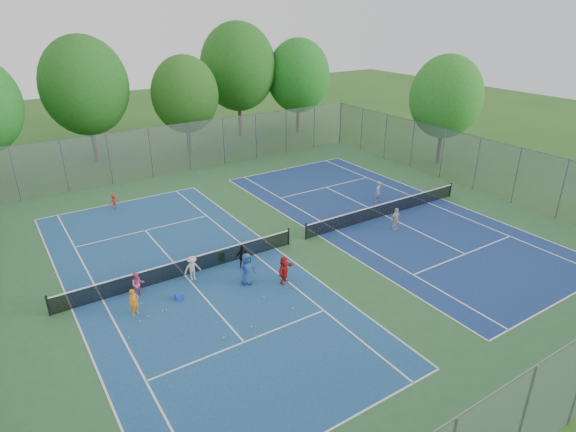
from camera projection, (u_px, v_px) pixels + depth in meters
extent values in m
plane|color=#2A591C|center=(297.00, 242.00, 28.24)|extent=(120.00, 120.00, 0.00)
cube|color=#2C5D32|center=(297.00, 242.00, 28.24)|extent=(32.00, 32.00, 0.01)
cube|color=navy|center=(185.00, 275.00, 24.73)|extent=(10.97, 23.77, 0.01)
cube|color=navy|center=(385.00, 216.00, 31.74)|extent=(10.97, 23.77, 0.01)
cube|color=black|center=(184.00, 268.00, 24.55)|extent=(12.87, 0.10, 0.91)
cube|color=black|center=(385.00, 209.00, 31.56)|extent=(12.87, 0.10, 0.91)
cube|color=gray|center=(189.00, 147.00, 39.69)|extent=(32.00, 0.10, 4.00)
cube|color=gray|center=(477.00, 164.00, 35.44)|extent=(0.10, 32.00, 4.00)
cylinder|color=#443326|center=(94.00, 140.00, 42.09)|extent=(0.36, 0.36, 3.85)
ellipsoid|color=#1E5618|center=(84.00, 86.00, 40.22)|extent=(7.20, 7.20, 8.28)
cylinder|color=#443326|center=(189.00, 136.00, 44.70)|extent=(0.36, 0.36, 3.15)
ellipsoid|color=#245719|center=(185.00, 94.00, 43.16)|extent=(6.00, 6.00, 6.90)
cylinder|color=#443326|center=(240.00, 116.00, 50.29)|extent=(0.36, 0.36, 4.20)
ellipsoid|color=#1F5619|center=(238.00, 67.00, 48.29)|extent=(7.60, 7.60, 8.74)
cylinder|color=#443326|center=(298.00, 116.00, 51.90)|extent=(0.36, 0.36, 3.50)
ellipsoid|color=#1E691E|center=(298.00, 76.00, 50.20)|extent=(6.60, 6.60, 7.59)
cylinder|color=#443326|center=(440.00, 144.00, 41.64)|extent=(0.36, 0.36, 3.50)
ellipsoid|color=#246B1F|center=(446.00, 97.00, 40.03)|extent=(6.00, 6.00, 6.90)
cube|color=#193BBE|center=(179.00, 297.00, 22.68)|extent=(0.36, 0.36, 0.29)
cube|color=green|center=(221.00, 256.00, 26.08)|extent=(0.29, 0.29, 0.53)
imported|color=orange|center=(134.00, 302.00, 21.38)|extent=(0.55, 0.45, 1.29)
imported|color=#CD4F80|center=(138.00, 284.00, 22.75)|extent=(0.66, 0.54, 1.29)
imported|color=silver|center=(192.00, 268.00, 24.12)|extent=(0.88, 0.55, 1.31)
imported|color=black|center=(242.00, 257.00, 25.21)|extent=(0.78, 0.33, 1.33)
imported|color=#26488C|center=(247.00, 269.00, 23.68)|extent=(0.85, 0.58, 1.68)
imported|color=#B4191A|center=(284.00, 270.00, 23.79)|extent=(1.41, 1.03, 1.47)
imported|color=#A32617|center=(114.00, 201.00, 32.64)|extent=(0.77, 0.57, 1.06)
imported|color=gray|center=(378.00, 192.00, 33.71)|extent=(0.64, 0.52, 1.52)
imported|color=silver|center=(396.00, 219.00, 29.51)|extent=(0.88, 0.46, 1.44)
sphere|color=#9FC12D|center=(129.00, 338.00, 20.05)|extent=(0.07, 0.07, 0.07)
sphere|color=#C6DB33|center=(166.00, 310.00, 21.87)|extent=(0.07, 0.07, 0.07)
sphere|color=#CBDC33|center=(140.00, 322.00, 21.08)|extent=(0.07, 0.07, 0.07)
sphere|color=#C6DA32|center=(163.00, 311.00, 21.80)|extent=(0.07, 0.07, 0.07)
sphere|color=#AECA2F|center=(264.00, 298.00, 22.80)|extent=(0.07, 0.07, 0.07)
sphere|color=#C2E134|center=(148.00, 317.00, 21.41)|extent=(0.07, 0.07, 0.07)
sphere|color=yellow|center=(251.00, 278.00, 24.45)|extent=(0.07, 0.07, 0.07)
sphere|color=yellow|center=(257.00, 337.00, 20.11)|extent=(0.07, 0.07, 0.07)
sphere|color=#D6EC36|center=(223.00, 338.00, 20.05)|extent=(0.07, 0.07, 0.07)
sphere|color=yellow|center=(251.00, 327.00, 20.72)|extent=(0.07, 0.07, 0.07)
sphere|color=#CDD732|center=(142.00, 304.00, 22.33)|extent=(0.07, 0.07, 0.07)
sphere|color=#C6E134|center=(292.00, 308.00, 22.01)|extent=(0.07, 0.07, 0.07)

